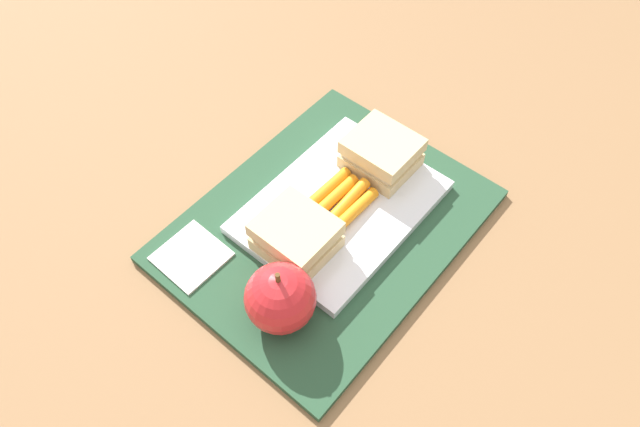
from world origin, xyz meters
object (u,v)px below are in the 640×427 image
food_tray (340,207)px  carrot_sticks_bundle (341,200)px  paper_napkin (191,256)px  sandwich_half_right (296,236)px  sandwich_half_left (382,153)px  apple (280,298)px

food_tray → carrot_sticks_bundle: bearing=-17.2°
carrot_sticks_bundle → paper_napkin: bearing=-28.5°
food_tray → sandwich_half_right: (0.08, 0.00, 0.03)m
paper_napkin → sandwich_half_right: bearing=133.3°
sandwich_half_left → apple: bearing=9.9°
apple → paper_napkin: size_ratio=1.21×
sandwich_half_right → paper_napkin: (0.08, -0.09, -0.03)m
sandwich_half_left → paper_napkin: (0.24, -0.09, -0.03)m
paper_napkin → apple: bearing=96.2°
sandwich_half_left → carrot_sticks_bundle: 0.08m
food_tray → paper_napkin: 0.18m
food_tray → carrot_sticks_bundle: 0.01m
food_tray → carrot_sticks_bundle: size_ratio=2.91×
sandwich_half_left → sandwich_half_right: (0.16, 0.00, 0.00)m
apple → paper_napkin: apple is taller
sandwich_half_right → paper_napkin: size_ratio=1.14×
apple → paper_napkin: bearing=-83.8°
sandwich_half_left → paper_napkin: sandwich_half_left is taller
carrot_sticks_bundle → apple: (0.15, 0.04, 0.02)m
sandwich_half_right → apple: 0.08m
carrot_sticks_bundle → apple: size_ratio=0.93×
sandwich_half_right → carrot_sticks_bundle: bearing=-180.0°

